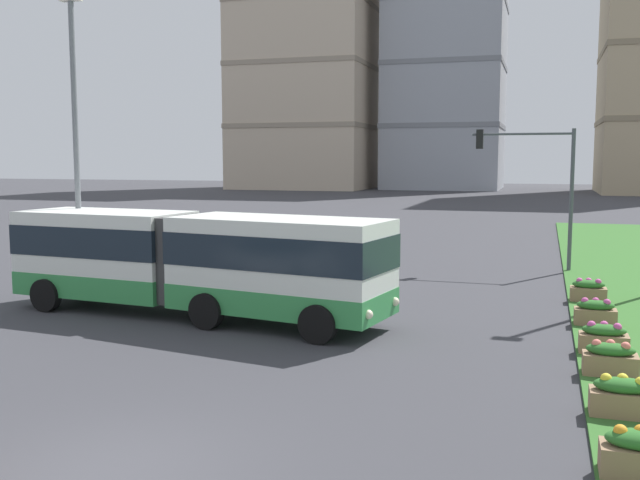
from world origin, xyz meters
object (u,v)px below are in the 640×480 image
object	(u,v)px
apartment_tower_west	(305,39)
streetlight_left	(76,136)
flower_planter_1	(622,396)
flower_planter_2	(610,358)
flower_planter_4	(595,312)
flower_planter_5	(588,290)
traffic_light_far_right	(537,173)
flower_planter_3	(604,338)
apartment_tower_westcentre	(446,38)
articulated_bus	(194,261)

from	to	relation	value
apartment_tower_west	streetlight_left	bearing A→B (deg)	-76.15
flower_planter_1	flower_planter_2	world-z (taller)	same
flower_planter_4	flower_planter_5	world-z (taller)	same
traffic_light_far_right	flower_planter_1	bearing A→B (deg)	-84.25
flower_planter_3	apartment_tower_west	xyz separation A→B (m)	(-37.43, 89.44, 22.43)
flower_planter_2	flower_planter_5	xyz separation A→B (m)	(0.00, 8.27, 0.00)
flower_planter_3	flower_planter_5	size ratio (longest dim) A/B	1.00
flower_planter_3	apartment_tower_westcentre	distance (m)	98.87
flower_planter_4	flower_planter_5	xyz separation A→B (m)	(0.00, 3.45, 0.00)
articulated_bus	traffic_light_far_right	xyz separation A→B (m)	(9.36, 12.10, 2.38)
flower_planter_3	apartment_tower_westcentre	bearing A→B (deg)	99.88
apartment_tower_westcentre	flower_planter_1	bearing A→B (deg)	-80.54
flower_planter_5	streetlight_left	world-z (taller)	streetlight_left
flower_planter_4	traffic_light_far_right	bearing A→B (deg)	99.89
flower_planter_1	flower_planter_3	bearing A→B (deg)	90.00
flower_planter_4	apartment_tower_west	bearing A→B (deg)	113.42
flower_planter_1	flower_planter_4	distance (m)	7.35
articulated_bus	flower_planter_1	distance (m)	12.38
apartment_tower_west	traffic_light_far_right	bearing A→B (deg)	-64.96
flower_planter_1	flower_planter_2	size ratio (longest dim) A/B	1.00
flower_planter_2	traffic_light_far_right	xyz separation A→B (m)	(-1.75, 14.87, 3.61)
flower_planter_3	flower_planter_4	bearing A→B (deg)	90.00
flower_planter_3	flower_planter_5	bearing A→B (deg)	90.00
flower_planter_4	flower_planter_5	size ratio (longest dim) A/B	1.00
flower_planter_1	flower_planter_5	xyz separation A→B (m)	(0.00, 10.80, 0.00)
apartment_tower_westcentre	flower_planter_5	bearing A→B (deg)	-79.41
streetlight_left	flower_planter_4	bearing A→B (deg)	2.74
articulated_bus	flower_planter_2	size ratio (longest dim) A/B	10.93
traffic_light_far_right	apartment_tower_west	xyz separation A→B (m)	(-35.68, 76.38, 18.82)
flower_planter_5	streetlight_left	distance (m)	17.19
flower_planter_1	streetlight_left	distance (m)	17.93
flower_planter_2	traffic_light_far_right	size ratio (longest dim) A/B	0.19
flower_planter_2	apartment_tower_westcentre	size ratio (longest dim) A/B	0.02
flower_planter_2	apartment_tower_westcentre	xyz separation A→B (m)	(-16.53, 96.68, 22.38)
flower_planter_2	flower_planter_5	size ratio (longest dim) A/B	1.00
articulated_bus	apartment_tower_westcentre	world-z (taller)	apartment_tower_westcentre
articulated_bus	flower_planter_5	bearing A→B (deg)	26.31
flower_planter_3	apartment_tower_west	world-z (taller)	apartment_tower_west
articulated_bus	flower_planter_1	size ratio (longest dim) A/B	10.93
flower_planter_5	apartment_tower_west	world-z (taller)	apartment_tower_west
articulated_bus	traffic_light_far_right	world-z (taller)	traffic_light_far_right
flower_planter_1	flower_planter_3	world-z (taller)	same
apartment_tower_westcentre	flower_planter_2	bearing A→B (deg)	-80.30
flower_planter_3	traffic_light_far_right	distance (m)	13.66
flower_planter_4	apartment_tower_west	distance (m)	96.82
streetlight_left	apartment_tower_west	size ratio (longest dim) A/B	0.21
articulated_bus	flower_planter_2	xyz separation A→B (m)	(11.12, -2.77, -1.23)
flower_planter_5	traffic_light_far_right	bearing A→B (deg)	104.86
flower_planter_1	flower_planter_5	bearing A→B (deg)	90.00
flower_planter_3	flower_planter_5	xyz separation A→B (m)	(0.00, 6.46, 0.00)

